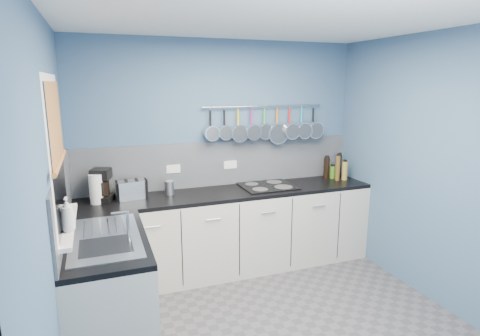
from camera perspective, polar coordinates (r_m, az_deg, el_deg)
floor at (r=3.60m, az=5.28°, el=-22.47°), size 3.20×3.00×0.02m
ceiling at (r=3.00m, az=6.30°, el=21.21°), size 3.20×3.00×0.02m
wall_back at (r=4.44m, az=-2.79°, el=2.01°), size 3.20×0.02×2.50m
wall_front at (r=1.91m, az=26.51°, el=-13.54°), size 3.20×0.02×2.50m
wall_left at (r=2.79m, az=-25.69°, el=-5.44°), size 0.02×3.00×2.50m
wall_right at (r=4.03m, az=26.83°, el=-0.39°), size 0.02×3.00×2.50m
backsplash_back at (r=4.44m, az=-2.69°, el=0.69°), size 3.20×0.02×0.50m
backsplash_left at (r=3.39m, az=-24.30°, el=-4.08°), size 0.02×1.80×0.50m
cabinet_run_back at (r=4.38m, az=-1.44°, el=-9.30°), size 3.20×0.60×0.86m
worktop_back at (r=4.24m, az=-1.48°, el=-3.63°), size 3.20×0.60×0.04m
cabinet_run_left at (r=3.37m, az=-18.40°, el=-16.97°), size 0.60×1.20×0.86m
worktop_left at (r=3.18m, az=-18.95°, el=-9.85°), size 0.60×1.20×0.04m
window_frame at (r=3.01m, az=-25.07°, el=1.73°), size 0.01×1.00×1.10m
window_glass at (r=3.01m, az=-24.97°, el=1.74°), size 0.01×0.90×1.00m
bamboo_blind at (r=2.98m, az=-25.21°, el=6.00°), size 0.01×0.90×0.55m
window_sill at (r=3.13m, az=-23.75°, el=-7.53°), size 0.10×0.98×0.03m
sink_unit at (r=3.17m, az=-18.98°, el=-9.45°), size 0.50×0.95×0.01m
mixer_tap at (r=2.96m, az=-15.93°, el=-8.18°), size 0.12×0.08×0.26m
socket_left at (r=4.30m, az=-9.64°, el=-0.12°), size 0.15×0.01×0.09m
socket_right at (r=4.46m, az=-1.42°, el=0.50°), size 0.15×0.01×0.09m
pot_rail at (r=4.50m, az=3.53°, el=8.93°), size 1.45×0.02×0.02m
soap_bottle_a at (r=2.92m, az=-23.78°, el=-6.17°), size 0.10×0.10×0.24m
soap_bottle_b at (r=3.00m, az=-23.64°, el=-6.32°), size 0.08×0.08×0.17m
paper_towel at (r=4.02m, az=-20.15°, el=-2.87°), size 0.14×0.14×0.29m
coffee_maker at (r=4.05m, az=-19.41°, el=-2.41°), size 0.24×0.25×0.32m
toaster at (r=4.10m, az=-15.43°, el=-3.02°), size 0.31×0.21×0.18m
canister at (r=4.16m, az=-10.22°, el=-2.82°), size 0.12×0.12×0.14m
hob at (r=4.42m, az=3.99°, el=-2.62°), size 0.58×0.51×0.01m
pan_0 at (r=4.28m, az=-4.29°, el=6.37°), size 0.17×0.11×0.36m
pan_1 at (r=4.33m, az=-2.26°, el=6.47°), size 0.16×0.09×0.35m
pan_2 at (r=4.38m, az=-0.27°, el=6.34°), size 0.20×0.09×0.39m
pan_3 at (r=4.44m, az=1.66°, el=6.52°), size 0.18×0.12×0.37m
pan_4 at (r=4.50m, az=3.55°, el=6.55°), size 0.18×0.08×0.37m
pan_5 at (r=4.57m, az=5.38°, el=6.21°), size 0.25×0.08×0.44m
pan_6 at (r=4.64m, az=7.17°, el=6.58°), size 0.19×0.12×0.38m
pan_7 at (r=4.71m, az=8.89°, el=6.62°), size 0.19×0.13×0.38m
pan_8 at (r=4.79m, az=10.56°, el=6.61°), size 0.20×0.11×0.39m
condiment_0 at (r=4.96m, az=14.16°, el=0.29°), size 0.06×0.06×0.28m
condiment_1 at (r=4.91m, az=13.26°, el=-0.58°), size 0.07×0.07×0.15m
condiment_2 at (r=4.85m, az=12.44°, el=-0.01°), size 0.07×0.07×0.26m
condiment_3 at (r=4.86m, az=14.94°, el=-0.38°), size 0.07×0.07×0.22m
condiment_4 at (r=4.80m, az=13.99°, el=-0.01°), size 0.05×0.05×0.30m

